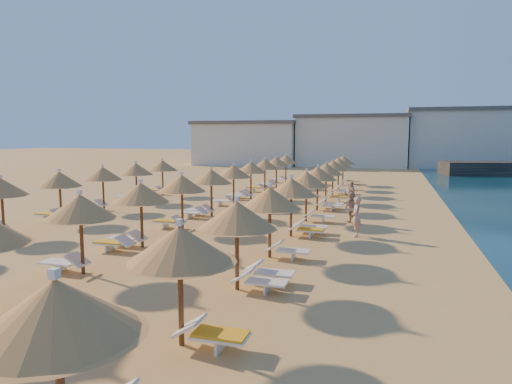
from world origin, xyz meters
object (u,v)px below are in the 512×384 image
(parasol_row_east, at_px, (306,180))
(beachgoer_c, at_px, (352,194))
(parasol_row_west, at_px, (211,177))
(beachgoer_b, at_px, (351,208))
(beachgoer_a, at_px, (356,217))

(parasol_row_east, xyz_separation_m, beachgoer_c, (1.84, 5.84, -1.39))
(parasol_row_east, height_order, beachgoer_c, parasol_row_east)
(beachgoer_c, bearing_deg, parasol_row_east, -44.17)
(parasol_row_west, relative_size, beachgoer_c, 25.13)
(beachgoer_c, bearing_deg, beachgoer_b, -22.00)
(parasol_row_west, bearing_deg, beachgoer_c, 39.27)
(parasol_row_east, relative_size, beachgoer_c, 25.13)
(beachgoer_b, height_order, beachgoer_a, beachgoer_a)
(beachgoer_b, bearing_deg, parasol_row_east, -129.94)
(parasol_row_west, xyz_separation_m, beachgoer_b, (7.62, 0.02, -1.37))
(beachgoer_b, relative_size, beachgoer_a, 0.90)
(beachgoer_b, bearing_deg, parasol_row_west, -130.28)
(beachgoer_a, bearing_deg, parasol_row_east, -142.02)
(parasol_row_west, bearing_deg, beachgoer_b, 0.15)
(parasol_row_west, xyz_separation_m, beachgoer_c, (7.14, 5.84, -1.39))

